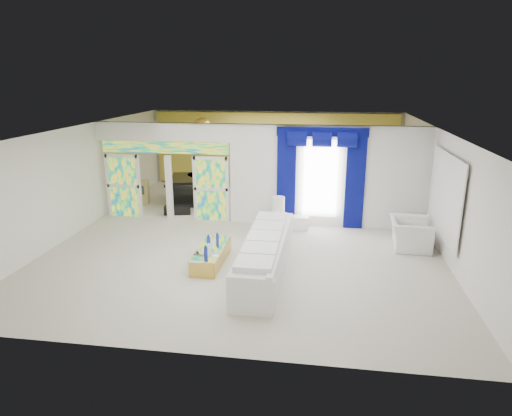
% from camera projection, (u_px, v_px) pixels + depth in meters
% --- Properties ---
extents(floor, '(12.00, 12.00, 0.00)m').
position_uv_depth(floor, '(252.00, 232.00, 13.02)').
color(floor, '#B7AF9E').
rests_on(floor, ground).
extents(dividing_wall, '(5.70, 0.18, 3.00)m').
position_uv_depth(dividing_wall, '(329.00, 177.00, 13.24)').
color(dividing_wall, white).
rests_on(dividing_wall, ground).
extents(dividing_header, '(4.30, 0.18, 0.55)m').
position_uv_depth(dividing_header, '(164.00, 132.00, 13.60)').
color(dividing_header, white).
rests_on(dividing_header, dividing_wall).
extents(stained_panel_left, '(0.95, 0.04, 2.00)m').
position_uv_depth(stained_panel_left, '(124.00, 186.00, 14.28)').
color(stained_panel_left, '#994C3F').
rests_on(stained_panel_left, ground).
extents(stained_panel_right, '(0.95, 0.04, 2.00)m').
position_uv_depth(stained_panel_right, '(211.00, 189.00, 13.88)').
color(stained_panel_right, '#994C3F').
rests_on(stained_panel_right, ground).
extents(stained_transom, '(4.00, 0.05, 0.35)m').
position_uv_depth(stained_transom, '(165.00, 148.00, 13.73)').
color(stained_transom, '#994C3F').
rests_on(stained_transom, dividing_header).
extents(window_pane, '(1.00, 0.02, 2.30)m').
position_uv_depth(window_pane, '(320.00, 179.00, 13.20)').
color(window_pane, white).
rests_on(window_pane, dividing_wall).
extents(blue_drape_left, '(0.55, 0.10, 2.80)m').
position_uv_depth(blue_drape_left, '(286.00, 180.00, 13.32)').
color(blue_drape_left, '#030D4A').
rests_on(blue_drape_left, ground).
extents(blue_drape_right, '(0.55, 0.10, 2.80)m').
position_uv_depth(blue_drape_right, '(355.00, 182.00, 13.04)').
color(blue_drape_right, '#030D4A').
rests_on(blue_drape_right, ground).
extents(blue_pelmet, '(2.60, 0.12, 0.25)m').
position_uv_depth(blue_pelmet, '(322.00, 132.00, 12.78)').
color(blue_pelmet, '#030D4A').
rests_on(blue_pelmet, dividing_wall).
extents(wall_mirror, '(0.04, 2.70, 1.90)m').
position_uv_depth(wall_mirror, '(446.00, 196.00, 10.94)').
color(wall_mirror, white).
rests_on(wall_mirror, ground).
extents(gold_curtains, '(9.70, 0.12, 2.90)m').
position_uv_depth(gold_curtains, '(274.00, 149.00, 18.19)').
color(gold_curtains, '#B28C2A').
rests_on(gold_curtains, ground).
extents(white_sofa, '(0.96, 4.10, 0.78)m').
position_uv_depth(white_sofa, '(265.00, 256.00, 10.30)').
color(white_sofa, silver).
rests_on(white_sofa, ground).
extents(coffee_table, '(0.62, 1.77, 0.39)m').
position_uv_depth(coffee_table, '(211.00, 256.00, 10.83)').
color(coffee_table, gold).
rests_on(coffee_table, ground).
extents(console_table, '(1.19, 0.50, 0.38)m').
position_uv_depth(console_table, '(288.00, 222.00, 13.29)').
color(console_table, white).
rests_on(console_table, ground).
extents(table_lamp, '(0.36, 0.36, 0.58)m').
position_uv_depth(table_lamp, '(279.00, 206.00, 13.19)').
color(table_lamp, silver).
rests_on(table_lamp, console_table).
extents(armchair, '(1.10, 1.23, 0.76)m').
position_uv_depth(armchair, '(410.00, 234.00, 11.78)').
color(armchair, silver).
rests_on(armchair, ground).
extents(grand_piano, '(1.72, 2.03, 0.89)m').
position_uv_depth(grand_piano, '(191.00, 189.00, 16.16)').
color(grand_piano, black).
rests_on(grand_piano, ground).
extents(piano_bench, '(0.91, 0.52, 0.29)m').
position_uv_depth(piano_bench, '(178.00, 210.00, 14.72)').
color(piano_bench, black).
rests_on(piano_bench, ground).
extents(tv_console, '(0.65, 0.61, 0.82)m').
position_uv_depth(tv_console, '(140.00, 192.00, 15.84)').
color(tv_console, '#A27B51').
rests_on(tv_console, ground).
extents(chandelier, '(0.60, 0.60, 0.60)m').
position_uv_depth(chandelier, '(202.00, 126.00, 15.82)').
color(chandelier, gold).
rests_on(chandelier, ceiling).
extents(decanters, '(0.21, 1.07, 0.28)m').
position_uv_depth(decanters, '(210.00, 245.00, 10.73)').
color(decanters, white).
rests_on(decanters, coffee_table).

